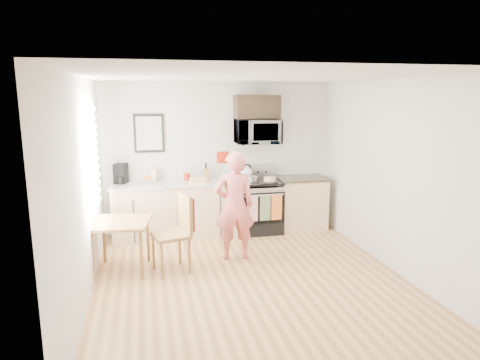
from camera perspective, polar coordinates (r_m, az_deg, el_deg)
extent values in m
plane|color=#946339|center=(5.75, 1.49, -13.24)|extent=(4.60, 4.60, 0.00)
cube|color=beige|center=(7.55, -2.75, 3.04)|extent=(4.00, 0.04, 2.60)
cube|color=beige|center=(3.24, 11.78, -8.58)|extent=(4.00, 0.04, 2.60)
cube|color=beige|center=(5.23, -20.21, -1.41)|extent=(0.04, 4.60, 2.60)
cube|color=beige|center=(6.14, 19.97, 0.42)|extent=(0.04, 4.60, 2.60)
cube|color=silver|center=(5.23, 1.64, 13.64)|extent=(4.00, 4.60, 0.04)
cube|color=silver|center=(5.96, -19.24, 2.61)|extent=(0.02, 1.40, 1.50)
cube|color=white|center=(5.96, -19.14, 2.61)|extent=(0.01, 1.30, 1.40)
cube|color=#DAB78C|center=(7.34, -8.45, -4.11)|extent=(2.10, 0.60, 0.90)
cube|color=beige|center=(7.23, -8.56, -0.51)|extent=(2.14, 0.64, 0.04)
cube|color=#DAB78C|center=(7.81, 8.10, -3.14)|extent=(0.84, 0.60, 0.90)
cube|color=black|center=(7.71, 8.19, 0.24)|extent=(0.88, 0.64, 0.04)
cube|color=black|center=(7.57, 2.46, -4.02)|extent=(0.76, 0.65, 0.77)
cube|color=black|center=(7.26, 3.12, -4.18)|extent=(0.61, 0.02, 0.45)
cube|color=#B2B2B7|center=(7.18, 3.14, -1.63)|extent=(0.74, 0.02, 0.14)
cylinder|color=#B2B2B7|center=(7.14, 3.24, -2.03)|extent=(0.68, 0.02, 0.02)
cube|color=black|center=(7.45, 2.49, -0.21)|extent=(0.76, 0.65, 0.04)
cube|color=#B2B2B7|center=(7.68, 1.96, 1.22)|extent=(0.76, 0.08, 0.24)
cube|color=silver|center=(7.14, 1.69, -3.84)|extent=(0.18, 0.02, 0.44)
cube|color=#586E49|center=(7.20, 3.39, -3.73)|extent=(0.18, 0.02, 0.44)
cube|color=orange|center=(7.25, 4.91, -3.64)|extent=(0.18, 0.02, 0.44)
imported|color=#B2B2B7|center=(7.42, 2.34, 6.47)|extent=(0.76, 0.51, 0.42)
cube|color=black|center=(7.44, 2.27, 9.72)|extent=(0.76, 0.35, 0.40)
cube|color=black|center=(7.37, -12.04, 6.12)|extent=(0.50, 0.03, 0.65)
cube|color=#B3B9AF|center=(7.35, -12.04, 6.10)|extent=(0.42, 0.01, 0.56)
cube|color=#A3200E|center=(7.55, -2.36, 3.03)|extent=(0.20, 0.02, 0.20)
imported|color=#CD3D38|center=(6.22, -0.74, -3.47)|extent=(0.59, 0.39, 1.60)
cube|color=brown|center=(6.02, -15.67, -5.49)|extent=(0.76, 0.76, 0.04)
cylinder|color=brown|center=(5.92, -19.09, -9.62)|extent=(0.04, 0.04, 0.67)
cylinder|color=brown|center=(5.79, -13.03, -9.76)|extent=(0.04, 0.04, 0.67)
cylinder|color=brown|center=(6.49, -17.68, -7.68)|extent=(0.04, 0.04, 0.67)
cylinder|color=brown|center=(6.37, -12.16, -7.75)|extent=(0.04, 0.04, 0.67)
cube|color=brown|center=(5.90, -9.23, -7.30)|extent=(0.55, 0.55, 0.05)
cube|color=brown|center=(5.89, -7.34, -4.43)|extent=(0.16, 0.45, 0.54)
cube|color=#59130F|center=(5.89, -7.09, -4.29)|extent=(0.17, 0.41, 0.45)
cylinder|color=brown|center=(5.77, -10.35, -10.65)|extent=(0.04, 0.04, 0.50)
cylinder|color=brown|center=(5.88, -6.74, -10.09)|extent=(0.04, 0.04, 0.50)
cylinder|color=brown|center=(6.11, -11.46, -9.41)|extent=(0.04, 0.04, 0.50)
cylinder|color=brown|center=(6.22, -8.04, -8.91)|extent=(0.04, 0.04, 0.50)
cube|color=brown|center=(7.41, -4.54, 0.82)|extent=(0.09, 0.13, 0.20)
cylinder|color=#A3200E|center=(7.37, -7.11, 0.45)|extent=(0.11, 0.11, 0.14)
imported|color=white|center=(7.35, -12.05, -0.07)|extent=(0.24, 0.24, 0.05)
cube|color=tan|center=(7.31, -11.38, 0.63)|extent=(0.11, 0.11, 0.24)
cube|color=black|center=(7.35, -15.60, 0.85)|extent=(0.25, 0.27, 0.33)
cylinder|color=black|center=(7.26, -15.60, 0.07)|extent=(0.12, 0.12, 0.12)
cube|color=tan|center=(7.08, -5.64, -0.11)|extent=(0.28, 0.15, 0.10)
cylinder|color=black|center=(7.30, 4.04, -0.20)|extent=(0.26, 0.26, 0.01)
cylinder|color=tan|center=(7.30, 4.04, 0.14)|extent=(0.21, 0.21, 0.07)
sphere|color=white|center=(7.54, 0.90, 0.97)|extent=(0.21, 0.21, 0.21)
cone|color=white|center=(7.53, 0.90, 1.80)|extent=(0.07, 0.07, 0.07)
torus|color=black|center=(7.53, 0.90, 1.47)|extent=(0.19, 0.02, 0.19)
cylinder|color=#B2B2B7|center=(7.31, 1.67, 0.14)|extent=(0.18, 0.18, 0.09)
cylinder|color=black|center=(7.17, 1.79, 0.22)|extent=(0.04, 0.17, 0.02)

